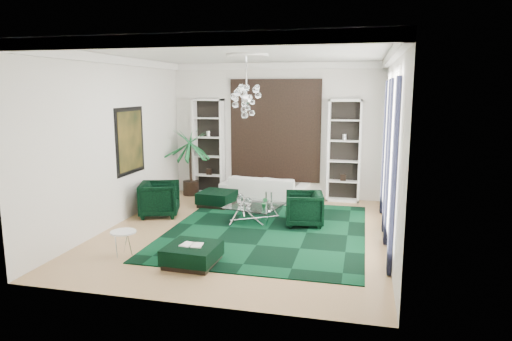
% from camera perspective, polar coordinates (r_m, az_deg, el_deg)
% --- Properties ---
extents(floor, '(6.00, 7.00, 0.02)m').
position_cam_1_polar(floor, '(10.06, -1.45, -7.68)').
color(floor, tan).
rests_on(floor, ground).
extents(ceiling, '(6.00, 7.00, 0.02)m').
position_cam_1_polar(ceiling, '(9.61, -1.55, 14.56)').
color(ceiling, white).
rests_on(ceiling, ground).
extents(wall_back, '(6.00, 0.02, 3.80)m').
position_cam_1_polar(wall_back, '(13.06, 2.46, 5.00)').
color(wall_back, silver).
rests_on(wall_back, ground).
extents(wall_front, '(6.00, 0.02, 3.80)m').
position_cam_1_polar(wall_front, '(6.36, -9.61, -0.59)').
color(wall_front, silver).
rests_on(wall_front, ground).
extents(wall_left, '(0.02, 7.00, 3.80)m').
position_cam_1_polar(wall_left, '(10.82, -17.13, 3.49)').
color(wall_left, silver).
rests_on(wall_left, ground).
extents(wall_right, '(0.02, 7.00, 3.80)m').
position_cam_1_polar(wall_right, '(9.35, 16.65, 2.53)').
color(wall_right, silver).
rests_on(wall_right, ground).
extents(crown_molding, '(6.00, 7.00, 0.18)m').
position_cam_1_polar(crown_molding, '(9.60, -1.55, 13.91)').
color(crown_molding, white).
rests_on(crown_molding, ceiling).
extents(ceiling_medallion, '(0.90, 0.90, 0.05)m').
position_cam_1_polar(ceiling_medallion, '(9.89, -1.09, 14.20)').
color(ceiling_medallion, white).
rests_on(ceiling_medallion, ceiling).
extents(tapestry, '(2.50, 0.06, 2.80)m').
position_cam_1_polar(tapestry, '(13.01, 2.42, 4.98)').
color(tapestry, black).
rests_on(tapestry, wall_back).
extents(shelving_left, '(0.90, 0.38, 2.80)m').
position_cam_1_polar(shelving_left, '(13.42, -5.93, 2.95)').
color(shelving_left, white).
rests_on(shelving_left, floor).
extents(shelving_right, '(0.90, 0.38, 2.80)m').
position_cam_1_polar(shelving_right, '(12.69, 10.95, 2.40)').
color(shelving_right, white).
rests_on(shelving_right, floor).
extents(painting, '(0.04, 1.30, 1.60)m').
position_cam_1_polar(painting, '(11.32, -15.42, 3.60)').
color(painting, black).
rests_on(painting, wall_left).
extents(window_near, '(0.03, 1.10, 2.90)m').
position_cam_1_polar(window_near, '(8.46, 16.85, 1.76)').
color(window_near, white).
rests_on(window_near, wall_right).
extents(curtain_near_a, '(0.07, 0.30, 3.25)m').
position_cam_1_polar(curtain_near_a, '(7.73, 16.82, -0.88)').
color(curtain_near_a, black).
rests_on(curtain_near_a, floor).
extents(curtain_near_b, '(0.07, 0.30, 3.25)m').
position_cam_1_polar(curtain_near_b, '(9.26, 16.28, 0.92)').
color(curtain_near_b, black).
rests_on(curtain_near_b, floor).
extents(window_far, '(0.03, 1.10, 2.90)m').
position_cam_1_polar(window_far, '(10.84, 16.12, 3.55)').
color(window_far, white).
rests_on(window_far, wall_right).
extents(curtain_far_a, '(0.07, 0.30, 3.25)m').
position_cam_1_polar(curtain_far_a, '(10.09, 16.05, 1.66)').
color(curtain_far_a, black).
rests_on(curtain_far_a, floor).
extents(curtain_far_b, '(0.07, 0.30, 3.25)m').
position_cam_1_polar(curtain_far_b, '(11.64, 15.72, 2.76)').
color(curtain_far_b, black).
rests_on(curtain_far_b, floor).
extents(rug, '(4.20, 5.00, 0.02)m').
position_cam_1_polar(rug, '(10.12, 1.42, -7.45)').
color(rug, black).
rests_on(rug, floor).
extents(sofa, '(2.45, 1.10, 0.70)m').
position_cam_1_polar(sofa, '(12.69, 1.09, -2.23)').
color(sofa, silver).
rests_on(sofa, floor).
extents(armchair_left, '(1.16, 1.14, 0.84)m').
position_cam_1_polar(armchair_left, '(11.40, -11.94, -3.50)').
color(armchair_left, black).
rests_on(armchair_left, floor).
extents(armchair_right, '(0.98, 0.96, 0.77)m').
position_cam_1_polar(armchair_right, '(10.46, 6.00, -4.78)').
color(armchair_right, black).
rests_on(armchair_right, floor).
extents(coffee_table, '(1.40, 1.40, 0.40)m').
position_cam_1_polar(coffee_table, '(10.73, -0.17, -5.36)').
color(coffee_table, white).
rests_on(coffee_table, floor).
extents(ottoman_side, '(0.97, 0.97, 0.39)m').
position_cam_1_polar(ottoman_side, '(12.20, -4.89, -3.52)').
color(ottoman_side, black).
rests_on(ottoman_side, floor).
extents(ottoman_front, '(0.92, 0.92, 0.35)m').
position_cam_1_polar(ottoman_front, '(8.28, -7.97, -10.39)').
color(ottoman_front, black).
rests_on(ottoman_front, floor).
extents(book, '(0.39, 0.26, 0.03)m').
position_cam_1_polar(book, '(8.22, -8.00, -9.14)').
color(book, white).
rests_on(book, ottoman_front).
extents(side_table, '(0.58, 0.58, 0.46)m').
position_cam_1_polar(side_table, '(8.95, -16.19, -8.78)').
color(side_table, white).
rests_on(side_table, floor).
extents(palm, '(1.59, 1.59, 2.51)m').
position_cam_1_polar(palm, '(13.35, -8.24, 2.24)').
color(palm, '#1A6833').
rests_on(palm, floor).
extents(chandelier, '(0.93, 0.93, 0.74)m').
position_cam_1_polar(chandelier, '(9.58, -1.20, 8.83)').
color(chandelier, white).
rests_on(chandelier, ceiling).
extents(table_plant, '(0.16, 0.14, 0.26)m').
position_cam_1_polar(table_plant, '(10.36, 1.08, -4.06)').
color(table_plant, '#1A6833').
rests_on(table_plant, coffee_table).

